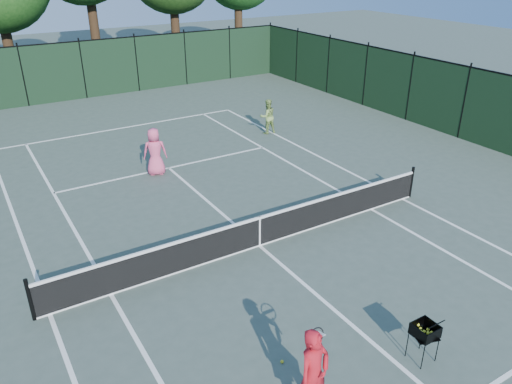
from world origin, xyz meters
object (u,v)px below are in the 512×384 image
player_pink (155,152)px  player_green (267,116)px  coach (314,374)px  loose_ball_midcourt (282,362)px  ball_hopper (425,331)px

player_pink → player_green: player_pink is taller
coach → loose_ball_midcourt: 1.50m
coach → player_pink: 11.32m
player_green → loose_ball_midcourt: 13.77m
player_green → coach: bearing=66.6°
player_pink → ball_hopper: size_ratio=2.04×
player_green → ball_hopper: (-4.79, -13.05, -0.06)m
ball_hopper → coach: bearing=-165.9°
coach → player_pink: (1.54, 11.22, -0.03)m
coach → ball_hopper: size_ratio=2.10×
coach → player_green: size_ratio=1.16×
ball_hopper → loose_ball_midcourt: bearing=167.6°
loose_ball_midcourt → player_green: bearing=58.5°
player_pink → loose_ball_midcourt: bearing=102.1°
coach → loose_ball_midcourt: coach is taller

